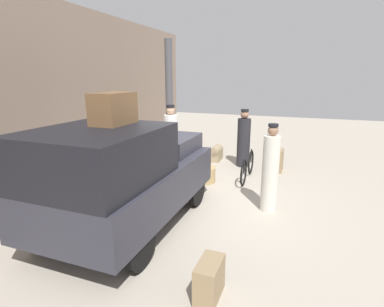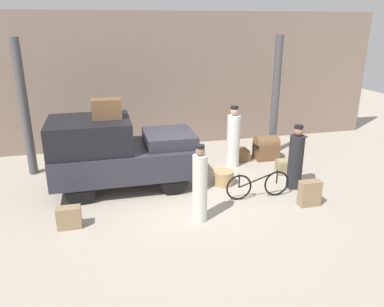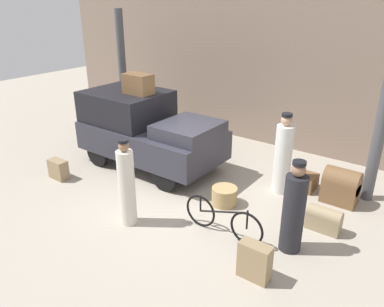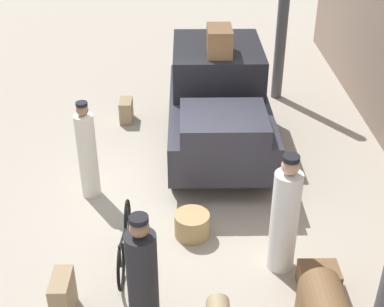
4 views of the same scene
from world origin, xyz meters
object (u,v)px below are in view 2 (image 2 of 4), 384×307
(bicycle, at_px, (258,185))
(porter_carrying_trunk, at_px, (296,160))
(suitcase_tan_flat, at_px, (310,193))
(trunk_barrel_dark, at_px, (287,165))
(wicker_basket, at_px, (223,178))
(suitcase_small_leather, at_px, (69,218))
(truck, at_px, (117,151))
(porter_lifting_near_truck, at_px, (233,139))
(trunk_large_brown, at_px, (266,148))
(porter_with_bicycle, at_px, (200,186))
(suitcase_black_upright, at_px, (241,154))
(trunk_on_truck_roof, at_px, (106,109))

(bicycle, distance_m, porter_carrying_trunk, 1.30)
(suitcase_tan_flat, xyz_separation_m, trunk_barrel_dark, (0.44, 1.96, -0.07))
(wicker_basket, bearing_deg, suitcase_small_leather, -160.76)
(truck, height_order, porter_lifting_near_truck, truck)
(porter_carrying_trunk, bearing_deg, wicker_basket, 160.35)
(porter_lifting_near_truck, relative_size, suitcase_small_leather, 3.68)
(truck, height_order, trunk_large_brown, truck)
(wicker_basket, distance_m, trunk_large_brown, 2.51)
(porter_lifting_near_truck, height_order, suitcase_tan_flat, porter_lifting_near_truck)
(porter_lifting_near_truck, xyz_separation_m, trunk_large_brown, (1.24, 0.32, -0.47))
(bicycle, height_order, porter_lifting_near_truck, porter_lifting_near_truck)
(wicker_basket, height_order, porter_carrying_trunk, porter_carrying_trunk)
(porter_with_bicycle, distance_m, porter_carrying_trunk, 3.07)
(suitcase_tan_flat, relative_size, trunk_barrel_dark, 0.99)
(trunk_large_brown, height_order, trunk_barrel_dark, trunk_large_brown)
(truck, xyz_separation_m, suitcase_small_leather, (-1.16, -1.91, -0.76))
(bicycle, height_order, porter_with_bicycle, porter_with_bicycle)
(truck, bearing_deg, trunk_barrel_dark, -3.03)
(wicker_basket, bearing_deg, truck, 168.70)
(wicker_basket, height_order, suitcase_black_upright, wicker_basket)
(porter_carrying_trunk, relative_size, trunk_on_truck_roof, 2.36)
(bicycle, relative_size, wicker_basket, 3.05)
(truck, relative_size, suitcase_black_upright, 6.85)
(porter_lifting_near_truck, xyz_separation_m, trunk_barrel_dark, (1.31, -0.96, -0.61))
(porter_lifting_near_truck, height_order, suitcase_small_leather, porter_lifting_near_truck)
(wicker_basket, height_order, trunk_barrel_dark, trunk_barrel_dark)
(truck, relative_size, suitcase_tan_flat, 5.87)
(suitcase_black_upright, bearing_deg, wicker_basket, -124.24)
(suitcase_tan_flat, height_order, suitcase_small_leather, suitcase_tan_flat)
(wicker_basket, relative_size, trunk_barrel_dark, 0.86)
(suitcase_small_leather, bearing_deg, suitcase_black_upright, 31.22)
(suitcase_tan_flat, relative_size, trunk_large_brown, 0.81)
(suitcase_small_leather, bearing_deg, trunk_on_truck_roof, 62.91)
(porter_carrying_trunk, bearing_deg, truck, 165.37)
(porter_with_bicycle, bearing_deg, bicycle, 23.64)
(bicycle, distance_m, wicker_basket, 1.14)
(trunk_large_brown, height_order, suitcase_black_upright, trunk_large_brown)
(suitcase_tan_flat, height_order, trunk_large_brown, trunk_large_brown)
(suitcase_black_upright, bearing_deg, porter_carrying_trunk, -75.89)
(porter_carrying_trunk, relative_size, suitcase_black_upright, 3.16)
(suitcase_black_upright, bearing_deg, trunk_barrel_dark, -58.43)
(porter_with_bicycle, xyz_separation_m, suitcase_black_upright, (2.29, 3.42, -0.64))
(porter_carrying_trunk, xyz_separation_m, trunk_large_brown, (0.20, 2.19, -0.39))
(bicycle, distance_m, trunk_on_truck_roof, 4.20)
(suitcase_tan_flat, xyz_separation_m, trunk_on_truck_roof, (-4.51, 2.21, 1.81))
(trunk_on_truck_roof, bearing_deg, bicycle, -23.60)
(bicycle, distance_m, suitcase_small_leather, 4.48)
(wicker_basket, relative_size, porter_with_bicycle, 0.31)
(bicycle, xyz_separation_m, suitcase_black_upright, (0.59, 2.68, -0.17))
(porter_carrying_trunk, bearing_deg, suitcase_black_upright, 104.11)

